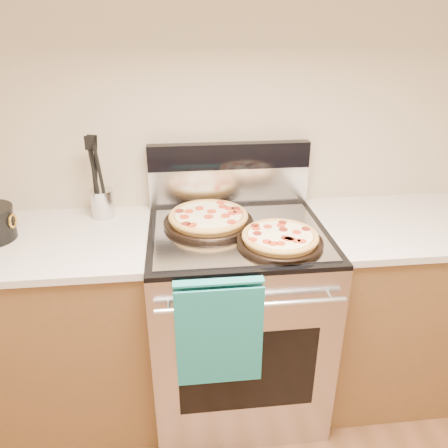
{
  "coord_description": "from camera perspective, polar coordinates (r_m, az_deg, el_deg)",
  "views": [
    {
      "loc": [
        -0.24,
        -0.01,
        1.74
      ],
      "look_at": [
        -0.07,
        1.55,
        1.0
      ],
      "focal_mm": 35.0,
      "sensor_mm": 36.0,
      "label": 1
    }
  ],
  "objects": [
    {
      "name": "foil_sheet",
      "position": [
        1.83,
        1.95,
        -1.21
      ],
      "size": [
        0.7,
        0.55,
        0.01
      ],
      "primitive_type": "cube",
      "color": "gray",
      "rests_on": "cooktop"
    },
    {
      "name": "oven_handle",
      "position": [
        1.6,
        3.66,
        -10.62
      ],
      "size": [
        0.7,
        0.03,
        0.03
      ],
      "primitive_type": "cylinder",
      "rotation": [
        0.0,
        1.57,
        0.0
      ],
      "color": "silver",
      "rests_on": "range_body"
    },
    {
      "name": "pepperoni_pizza_front",
      "position": [
        1.75,
        7.33,
        -1.88
      ],
      "size": [
        0.42,
        0.42,
        0.05
      ],
      "primitive_type": null,
      "rotation": [
        0.0,
        0.0,
        -0.3
      ],
      "color": "#B57A37",
      "rests_on": "foil_sheet"
    },
    {
      "name": "cooktop",
      "position": [
        1.87,
        1.81,
        -1.16
      ],
      "size": [
        0.76,
        0.68,
        0.02
      ],
      "primitive_type": "cube",
      "color": "black",
      "rests_on": "range_body"
    },
    {
      "name": "utensil_crock",
      "position": [
        2.07,
        -15.57,
        2.61
      ],
      "size": [
        0.13,
        0.13,
        0.13
      ],
      "primitive_type": "cylinder",
      "rotation": [
        0.0,
        0.0,
        -0.25
      ],
      "color": "silver",
      "rests_on": "countertop_left"
    },
    {
      "name": "countertop_left",
      "position": [
        1.99,
        -24.36,
        -2.32
      ],
      "size": [
        1.02,
        0.64,
        0.03
      ],
      "primitive_type": "cube",
      "color": "beige",
      "rests_on": "cabinet_left"
    },
    {
      "name": "backsplash_lower",
      "position": [
        2.11,
        0.67,
        4.99
      ],
      "size": [
        0.76,
        0.06,
        0.18
      ],
      "primitive_type": "cube",
      "color": "silver",
      "rests_on": "cooktop"
    },
    {
      "name": "pepperoni_pizza_back",
      "position": [
        1.9,
        -2.05,
        0.72
      ],
      "size": [
        0.42,
        0.42,
        0.05
      ],
      "primitive_type": null,
      "rotation": [
        0.0,
        0.0,
        0.09
      ],
      "color": "#B57A37",
      "rests_on": "foil_sheet"
    },
    {
      "name": "countertop_right",
      "position": [
        2.19,
        25.09,
        0.07
      ],
      "size": [
        1.02,
        0.64,
        0.03
      ],
      "primitive_type": "cube",
      "color": "beige",
      "rests_on": "cabinet_right"
    },
    {
      "name": "cabinet_left",
      "position": [
        2.22,
        -22.25,
        -12.82
      ],
      "size": [
        1.0,
        0.62,
        0.88
      ],
      "primitive_type": "cube",
      "color": "brown",
      "rests_on": "ground"
    },
    {
      "name": "wall_back",
      "position": [
        2.06,
        0.58,
        14.31
      ],
      "size": [
        4.0,
        0.0,
        4.0
      ],
      "primitive_type": "plane",
      "rotation": [
        1.57,
        0.0,
        0.0
      ],
      "color": "#BFB08A",
      "rests_on": "ground"
    },
    {
      "name": "oven_window",
      "position": [
        1.86,
        3.13,
        -18.69
      ],
      "size": [
        0.56,
        0.01,
        0.4
      ],
      "primitive_type": "cube",
      "color": "black",
      "rests_on": "range_body"
    },
    {
      "name": "backsplash_upper",
      "position": [
        2.06,
        0.69,
        8.91
      ],
      "size": [
        0.76,
        0.06,
        0.12
      ],
      "primitive_type": "cube",
      "color": "black",
      "rests_on": "backsplash_lower"
    },
    {
      "name": "range_body",
      "position": [
        2.11,
        1.64,
        -12.44
      ],
      "size": [
        0.76,
        0.68,
        0.9
      ],
      "primitive_type": "cube",
      "color": "#B7B7BC",
      "rests_on": "ground"
    },
    {
      "name": "dish_towel",
      "position": [
        1.65,
        -0.66,
        -13.73
      ],
      "size": [
        0.32,
        0.05,
        0.42
      ],
      "primitive_type": null,
      "color": "teal",
      "rests_on": "oven_handle"
    },
    {
      "name": "cabinet_right",
      "position": [
        2.4,
        23.11,
        -9.8
      ],
      "size": [
        1.0,
        0.62,
        0.88
      ],
      "primitive_type": "cube",
      "color": "brown",
      "rests_on": "ground"
    }
  ]
}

